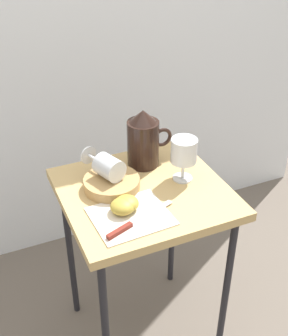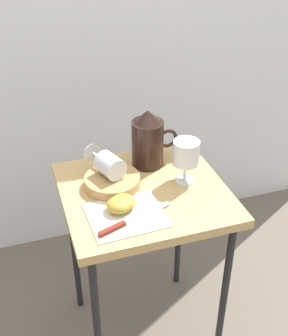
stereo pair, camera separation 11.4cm
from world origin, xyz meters
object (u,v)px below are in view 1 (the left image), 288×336
object	(u,v)px
pitcher	(143,143)
apple_half_left	(127,203)
table	(144,208)
wine_glass_upright	(184,153)
apple_half_right	(123,206)
wine_glass_tipped_near	(108,167)
knife	(131,224)
basket_tray	(112,183)

from	to	relation	value
pitcher	apple_half_left	xyz separation A→B (m)	(-0.15, -0.21, -0.06)
table	wine_glass_upright	xyz separation A→B (m)	(0.14, 0.01, 0.17)
pitcher	apple_half_right	bearing A→B (deg)	-126.23
pitcher	wine_glass_upright	size ratio (longest dim) A/B	1.39
table	wine_glass_tipped_near	xyz separation A→B (m)	(-0.09, 0.06, 0.14)
wine_glass_tipped_near	knife	distance (m)	0.22
table	basket_tray	bearing A→B (deg)	151.71
knife	wine_glass_upright	bearing A→B (deg)	32.45
apple_half_left	apple_half_right	xyz separation A→B (m)	(-0.02, -0.01, 0.00)
table	basket_tray	size ratio (longest dim) A/B	3.86
apple_half_right	wine_glass_tipped_near	bearing A→B (deg)	85.97
knife	table	bearing A→B (deg)	55.01
pitcher	apple_half_left	world-z (taller)	pitcher
table	pitcher	size ratio (longest dim) A/B	3.37
wine_glass_upright	knife	size ratio (longest dim) A/B	0.62
basket_tray	wine_glass_tipped_near	world-z (taller)	wine_glass_tipped_near
wine_glass_tipped_near	apple_half_left	size ratio (longest dim) A/B	2.21
wine_glass_tipped_near	apple_half_left	distance (m)	0.15
basket_tray	knife	world-z (taller)	basket_tray
wine_glass_upright	knife	xyz separation A→B (m)	(-0.24, -0.15, -0.09)
basket_tray	apple_half_right	world-z (taller)	apple_half_right
basket_tray	apple_half_right	bearing A→B (deg)	-96.30
basket_tray	apple_half_right	distance (m)	0.13
wine_glass_upright	basket_tray	bearing A→B (deg)	169.48
basket_tray	apple_half_left	bearing A→B (deg)	-89.34
basket_tray	apple_half_right	size ratio (longest dim) A/B	2.43
basket_tray	wine_glass_upright	world-z (taller)	wine_glass_upright
wine_glass_upright	pitcher	bearing A→B (deg)	120.91
table	apple_half_left	bearing A→B (deg)	-139.88
table	apple_half_left	world-z (taller)	apple_half_left
pitcher	apple_half_left	size ratio (longest dim) A/B	2.78
table	pitcher	xyz separation A→B (m)	(0.06, 0.14, 0.15)
wine_glass_tipped_near	basket_tray	bearing A→B (deg)	-75.39
apple_half_left	basket_tray	bearing A→B (deg)	90.66
wine_glass_upright	apple_half_right	bearing A→B (deg)	-160.00
wine_glass_upright	apple_half_right	size ratio (longest dim) A/B	2.01
apple_half_left	apple_half_right	bearing A→B (deg)	-151.63
table	wine_glass_upright	bearing A→B (deg)	2.35
wine_glass_tipped_near	apple_half_right	distance (m)	0.15
wine_glass_upright	apple_half_left	xyz separation A→B (m)	(-0.23, -0.08, -0.07)
table	apple_half_right	xyz separation A→B (m)	(-0.10, -0.08, 0.10)
wine_glass_upright	knife	distance (m)	0.30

